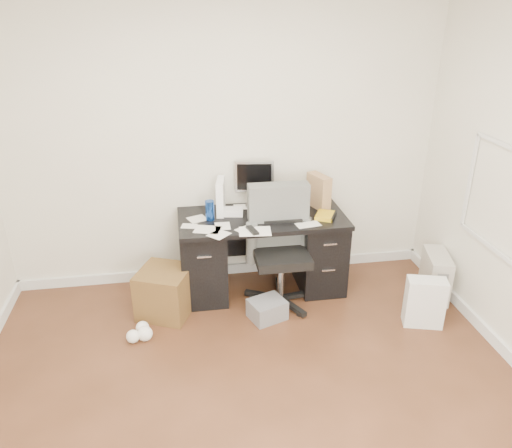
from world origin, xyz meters
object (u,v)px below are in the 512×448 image
Objects in this scene: office_chair at (281,249)px; wicker_basket at (165,292)px; desk at (262,251)px; lcd_monitor at (254,184)px; keyboard at (277,219)px; pc_tower at (435,275)px.

office_chair is 2.57× the size of wicker_basket.
office_chair is at bearing -64.73° from desk.
lcd_monitor is 0.43m from keyboard.
keyboard is at bearing -40.52° from desk.
office_chair is (0.01, -0.17, -0.22)m from keyboard.
office_chair reaches higher than wicker_basket.
lcd_monitor is (-0.03, 0.25, 0.58)m from desk.
wicker_basket is (-2.45, 0.12, -0.00)m from pc_tower.
desk is 0.39m from keyboard.
keyboard is (0.12, -0.10, 0.36)m from desk.
pc_tower is (1.55, -0.39, -0.18)m from desk.
wicker_basket is at bearing -141.72° from lcd_monitor.
office_chair is (0.16, -0.51, -0.43)m from lcd_monitor.
keyboard is at bearing 93.51° from office_chair.
pc_tower is (1.44, -0.29, -0.55)m from keyboard.
lcd_monitor is 1.87m from pc_tower.
keyboard is 0.28m from office_chair.
keyboard is 0.40× the size of office_chair.
lcd_monitor is at bearing 119.04° from keyboard.
desk is at bearing -74.86° from lcd_monitor.
office_chair is at bearing 0.06° from wicker_basket.
pc_tower is at bearing -13.96° from desk.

